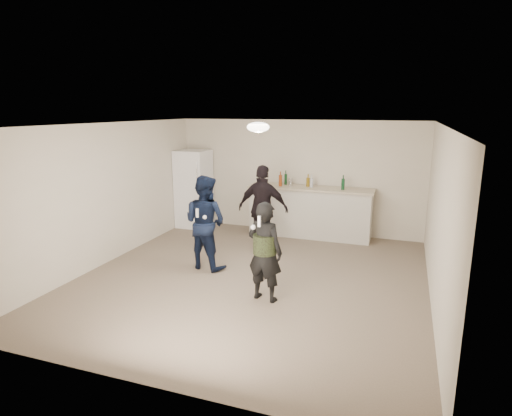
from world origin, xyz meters
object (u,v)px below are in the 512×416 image
(counter, at_px, (310,213))
(spectator, at_px, (263,209))
(shaker, at_px, (290,182))
(woman, at_px, (265,252))
(fridge, at_px, (194,189))
(man, at_px, (205,222))

(counter, distance_m, spectator, 1.45)
(shaker, relative_size, woman, 0.12)
(counter, distance_m, fridge, 2.79)
(fridge, distance_m, woman, 4.34)
(spectator, bearing_deg, counter, -118.02)
(woman, relative_size, spectator, 0.87)
(man, relative_size, spectator, 0.97)
(man, bearing_deg, woman, 157.98)
(man, bearing_deg, counter, -107.06)
(spectator, bearing_deg, fridge, -30.05)
(fridge, relative_size, spectator, 1.06)
(man, distance_m, spectator, 1.36)
(woman, bearing_deg, fridge, -38.87)
(fridge, xyz_separation_m, woman, (2.83, -3.29, -0.16))
(counter, bearing_deg, woman, -88.82)
(fridge, bearing_deg, spectator, -29.44)
(man, bearing_deg, shaker, -98.50)
(shaker, xyz_separation_m, spectator, (-0.21, -1.25, -0.33))
(fridge, relative_size, woman, 1.22)
(counter, bearing_deg, shaker, -178.52)
(counter, xyz_separation_m, fridge, (-2.76, -0.07, 0.38))
(fridge, bearing_deg, man, -58.75)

